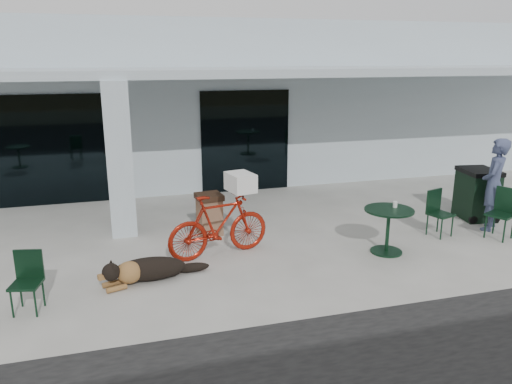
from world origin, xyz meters
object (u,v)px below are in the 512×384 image
object	(u,v)px
trash_receptacle	(209,214)
wheeled_bin	(477,194)
cafe_table_far	(388,231)
cafe_chair_far_b	(501,214)
cafe_chair_near	(26,283)
cafe_chair_far_a	(441,214)
bicycle	(219,225)
dog	(149,268)
person	(494,185)

from	to	relation	value
trash_receptacle	wheeled_bin	bearing A→B (deg)	-5.71
cafe_table_far	cafe_chair_far_b	bearing A→B (deg)	1.29
cafe_chair_near	cafe_chair_far_a	size ratio (longest dim) A/B	0.94
cafe_table_far	trash_receptacle	distance (m)	3.55
cafe_chair_far_b	trash_receptacle	bearing A→B (deg)	-132.72
bicycle	wheeled_bin	world-z (taller)	bicycle
bicycle	cafe_chair_far_a	size ratio (longest dim) A/B	2.08
bicycle	trash_receptacle	bearing A→B (deg)	-14.56
bicycle	wheeled_bin	distance (m)	6.07
cafe_chair_near	cafe_chair_far_b	distance (m)	8.73
bicycle	cafe_table_far	distance (m)	3.14
cafe_chair_far_a	cafe_chair_far_b	world-z (taller)	cafe_chair_far_b
cafe_chair_far_a	cafe_chair_far_b	distance (m)	1.16
dog	wheeled_bin	distance (m)	7.49
dog	cafe_chair_near	bearing A→B (deg)	-179.27
trash_receptacle	cafe_chair_near	bearing A→B (deg)	-141.46
dog	trash_receptacle	distance (m)	2.36
cafe_table_far	cafe_chair_near	bearing A→B (deg)	-174.42
cafe_table_far	wheeled_bin	xyz separation A→B (m)	(2.99, 1.29, 0.14)
dog	cafe_chair_far_a	xyz separation A→B (m)	(5.88, 0.53, 0.25)
person	wheeled_bin	bearing A→B (deg)	-147.47
cafe_table_far	wheeled_bin	size ratio (longest dim) A/B	0.80
cafe_chair_near	person	xyz separation A→B (m)	(8.92, 1.18, 0.53)
cafe_chair_far_b	wheeled_bin	xyz separation A→B (m)	(0.42, 1.23, 0.06)
bicycle	cafe_chair_far_a	distance (m)	4.57
cafe_chair_far_a	wheeled_bin	distance (m)	1.68
cafe_chair_near	trash_receptacle	world-z (taller)	cafe_chair_near
person	trash_receptacle	world-z (taller)	person
cafe_chair_far_b	wheeled_bin	size ratio (longest dim) A/B	0.90
cafe_table_far	trash_receptacle	size ratio (longest dim) A/B	1.05
cafe_table_far	trash_receptacle	xyz separation A→B (m)	(-3.01, 1.89, 0.01)
cafe_chair_near	cafe_chair_far_a	bearing A→B (deg)	20.70
bicycle	dog	distance (m)	1.55
cafe_chair_far_a	cafe_chair_far_b	bearing A→B (deg)	-40.74
cafe_table_far	dog	bearing A→B (deg)	-179.72
cafe_chair_far_b	wheeled_bin	distance (m)	1.30
cafe_table_far	cafe_chair_far_a	xyz separation A→B (m)	(1.51, 0.51, 0.05)
cafe_chair_far_b	person	distance (m)	0.73
dog	cafe_chair_far_a	bearing A→B (deg)	-12.27
trash_receptacle	wheeled_bin	xyz separation A→B (m)	(6.00, -0.60, 0.14)
cafe_table_far	cafe_chair_far_a	size ratio (longest dim) A/B	0.96
dog	cafe_chair_near	xyz separation A→B (m)	(-1.76, -0.58, 0.22)
person	wheeled_bin	xyz separation A→B (m)	(0.21, 0.71, -0.41)
person	trash_receptacle	bearing A→B (deg)	-53.79
wheeled_bin	person	bearing A→B (deg)	-97.96
dog	trash_receptacle	world-z (taller)	trash_receptacle
cafe_chair_near	trash_receptacle	xyz separation A→B (m)	(3.12, 2.49, -0.01)
cafe_chair_far_a	trash_receptacle	distance (m)	4.72
cafe_chair_near	cafe_chair_far_a	distance (m)	7.72
cafe_chair_far_b	cafe_chair_near	bearing A→B (deg)	-110.24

